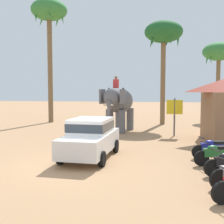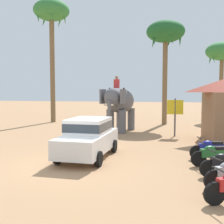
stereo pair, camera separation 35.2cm
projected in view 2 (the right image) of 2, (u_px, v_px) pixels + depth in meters
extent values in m
plane|color=tan|center=(70.00, 163.00, 11.12)|extent=(120.00, 120.00, 0.00)
cube|color=white|center=(88.00, 142.00, 12.03)|extent=(1.89, 4.17, 0.76)
cube|color=white|center=(89.00, 126.00, 12.08)|extent=(1.65, 2.17, 0.64)
cube|color=#2D3842|center=(89.00, 126.00, 12.08)|extent=(1.68, 2.19, 0.35)
cylinder|color=black|center=(99.00, 159.00, 10.63)|extent=(0.21, 0.61, 0.60)
cylinder|color=black|center=(57.00, 156.00, 11.03)|extent=(0.21, 0.61, 0.60)
cylinder|color=black|center=(114.00, 146.00, 13.09)|extent=(0.21, 0.61, 0.60)
cylinder|color=black|center=(80.00, 144.00, 13.50)|extent=(0.21, 0.61, 0.60)
ellipsoid|color=slate|center=(121.00, 101.00, 19.75)|extent=(2.19, 3.36, 1.70)
cylinder|color=slate|center=(122.00, 122.00, 18.83)|extent=(0.52, 0.52, 1.60)
cylinder|color=slate|center=(110.00, 121.00, 19.17)|extent=(0.52, 0.52, 1.60)
cylinder|color=slate|center=(131.00, 119.00, 20.54)|extent=(0.52, 0.52, 1.60)
cylinder|color=slate|center=(120.00, 119.00, 20.88)|extent=(0.52, 0.52, 1.60)
ellipsoid|color=slate|center=(112.00, 97.00, 18.23)|extent=(1.28, 1.20, 1.20)
cube|color=slate|center=(123.00, 97.00, 18.04)|extent=(0.28, 0.81, 0.96)
cube|color=slate|center=(103.00, 96.00, 18.60)|extent=(0.28, 0.81, 0.96)
cone|color=slate|center=(109.00, 113.00, 17.90)|extent=(0.42, 0.42, 1.60)
cone|color=beige|center=(114.00, 105.00, 17.80)|extent=(0.23, 0.58, 0.21)
cone|color=beige|center=(106.00, 105.00, 18.00)|extent=(0.23, 0.58, 0.21)
cube|color=red|center=(117.00, 84.00, 18.88)|extent=(0.38, 0.30, 0.60)
sphere|color=#8E6647|center=(117.00, 77.00, 18.84)|extent=(0.22, 0.22, 0.22)
cylinder|color=#333338|center=(124.00, 92.00, 18.72)|extent=(0.12, 0.12, 0.55)
cylinder|color=#333338|center=(110.00, 92.00, 19.12)|extent=(0.12, 0.12, 0.55)
cylinder|color=black|center=(215.00, 194.00, 7.05)|extent=(0.59, 0.35, 0.60)
cylinder|color=black|center=(218.00, 169.00, 7.02)|extent=(0.27, 0.51, 0.04)
cylinder|color=black|center=(213.00, 180.00, 8.12)|extent=(0.59, 0.35, 0.60)
cylinder|color=black|center=(217.00, 159.00, 8.10)|extent=(0.27, 0.51, 0.04)
cylinder|color=black|center=(208.00, 169.00, 9.30)|extent=(0.60, 0.27, 0.60)
ellipsoid|color=black|center=(222.00, 157.00, 9.32)|extent=(0.49, 0.36, 0.20)
cylinder|color=black|center=(211.00, 150.00, 9.26)|extent=(0.20, 0.54, 0.04)
cylinder|color=black|center=(199.00, 159.00, 10.63)|extent=(0.60, 0.28, 0.60)
cube|color=#23662D|center=(214.00, 153.00, 10.68)|extent=(1.03, 0.50, 0.32)
ellipsoid|color=#23662D|center=(210.00, 148.00, 10.65)|extent=(0.49, 0.36, 0.20)
cube|color=black|center=(220.00, 148.00, 10.69)|extent=(0.49, 0.34, 0.12)
cylinder|color=black|center=(201.00, 143.00, 10.59)|extent=(0.21, 0.54, 0.04)
cylinder|color=black|center=(197.00, 152.00, 11.74)|extent=(0.61, 0.23, 0.60)
cube|color=navy|center=(211.00, 147.00, 11.74)|extent=(1.04, 0.43, 0.32)
ellipsoid|color=navy|center=(208.00, 143.00, 11.72)|extent=(0.48, 0.33, 0.20)
cube|color=black|center=(217.00, 143.00, 11.73)|extent=(0.48, 0.31, 0.12)
cylinder|color=black|center=(199.00, 138.00, 11.69)|extent=(0.16, 0.54, 0.04)
cylinder|color=brown|center=(221.00, 87.00, 27.82)|extent=(0.40, 0.40, 6.56)
ellipsoid|color=#337A38|center=(222.00, 51.00, 27.55)|extent=(3.20, 3.20, 1.80)
cone|color=#337A38|center=(224.00, 58.00, 28.63)|extent=(0.91, 0.57, 1.67)
cone|color=#337A38|center=(211.00, 57.00, 28.47)|extent=(0.73, 0.83, 1.69)
cone|color=#337A38|center=(213.00, 56.00, 27.09)|extent=(0.73, 0.83, 1.69)
cylinder|color=brown|center=(52.00, 68.00, 25.27)|extent=(0.44, 0.44, 9.82)
ellipsoid|color=#337A38|center=(51.00, 10.00, 24.87)|extent=(3.20, 3.20, 1.80)
cone|color=#337A38|center=(64.00, 15.00, 24.68)|extent=(0.40, 0.92, 1.64)
cone|color=#337A38|center=(60.00, 19.00, 25.96)|extent=(0.91, 0.57, 1.67)
cone|color=#337A38|center=(45.00, 19.00, 25.79)|extent=(0.73, 0.83, 1.69)
cone|color=#337A38|center=(38.00, 15.00, 24.41)|extent=(0.73, 0.83, 1.69)
cone|color=#337A38|center=(50.00, 12.00, 23.72)|extent=(0.91, 0.57, 1.67)
cylinder|color=brown|center=(165.00, 80.00, 23.69)|extent=(0.41, 0.41, 7.62)
ellipsoid|color=#1E5B28|center=(166.00, 32.00, 23.37)|extent=(3.20, 3.20, 1.80)
cone|color=#1E5B28|center=(180.00, 37.00, 23.18)|extent=(0.40, 0.92, 1.64)
cone|color=#1E5B28|center=(170.00, 40.00, 24.46)|extent=(0.91, 0.57, 1.67)
cone|color=#1E5B28|center=(154.00, 40.00, 24.29)|extent=(0.73, 0.83, 1.69)
cone|color=#1E5B28|center=(153.00, 37.00, 22.91)|extent=(0.73, 0.83, 1.69)
cone|color=#1E5B28|center=(170.00, 35.00, 22.23)|extent=(0.91, 0.57, 1.67)
cylinder|color=#4C4C51|center=(175.00, 117.00, 17.62)|extent=(0.10, 0.10, 2.40)
cube|color=yellow|center=(175.00, 107.00, 17.57)|extent=(1.00, 0.08, 0.90)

